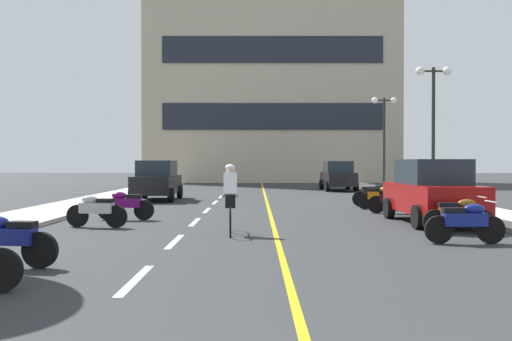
{
  "coord_description": "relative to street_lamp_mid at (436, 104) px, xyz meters",
  "views": [
    {
      "loc": [
        -0.22,
        -2.25,
        1.73
      ],
      "look_at": [
        -0.34,
        21.13,
        1.4
      ],
      "focal_mm": 39.41,
      "sensor_mm": 36.0,
      "label": 1
    }
  ],
  "objects": [
    {
      "name": "street_lamp_far",
      "position": [
        0.2,
        9.68,
        -0.07
      ],
      "size": [
        1.46,
        0.36,
        5.4
      ],
      "color": "black",
      "rests_on": "curb_right"
    },
    {
      "name": "lane_dash_8",
      "position": [
        -9.02,
        13.33,
        -4.11
      ],
      "size": [
        0.14,
        2.2,
        0.01
      ],
      "primitive_type": "cube",
      "color": "silver",
      "rests_on": "ground"
    },
    {
      "name": "lane_dash_5",
      "position": [
        -9.02,
        1.33,
        -4.11
      ],
      "size": [
        0.14,
        2.2,
        0.01
      ],
      "primitive_type": "cube",
      "color": "silver",
      "rests_on": "ground"
    },
    {
      "name": "lane_dash_10",
      "position": [
        -9.02,
        21.33,
        -4.11
      ],
      "size": [
        0.14,
        2.2,
        0.01
      ],
      "primitive_type": "cube",
      "color": "silver",
      "rests_on": "ground"
    },
    {
      "name": "curb_left",
      "position": [
        -14.22,
        3.33,
        -4.06
      ],
      "size": [
        2.4,
        72.0,
        0.12
      ],
      "primitive_type": "cube",
      "color": "#B7B2A8",
      "rests_on": "ground"
    },
    {
      "name": "street_lamp_mid",
      "position": [
        0.0,
        0.0,
        0.0
      ],
      "size": [
        1.46,
        0.36,
        5.52
      ],
      "color": "black",
      "rests_on": "curb_right"
    },
    {
      "name": "lane_dash_3",
      "position": [
        -9.02,
        -6.67,
        -4.11
      ],
      "size": [
        0.14,
        2.2,
        0.01
      ],
      "primitive_type": "cube",
      "color": "silver",
      "rests_on": "ground"
    },
    {
      "name": "lane_dash_11",
      "position": [
        -9.02,
        25.33,
        -4.11
      ],
      "size": [
        0.14,
        2.2,
        0.01
      ],
      "primitive_type": "cube",
      "color": "silver",
      "rests_on": "ground"
    },
    {
      "name": "office_building",
      "position": [
        -5.85,
        27.94,
        5.23
      ],
      "size": [
        22.07,
        7.34,
        18.7
      ],
      "color": "#BCAD93",
      "rests_on": "ground"
    },
    {
      "name": "parked_car_mid",
      "position": [
        -11.78,
        2.75,
        -3.2
      ],
      "size": [
        1.92,
        4.2,
        1.82
      ],
      "color": "black",
      "rests_on": "ground"
    },
    {
      "name": "parked_car_far",
      "position": [
        -2.18,
        11.68,
        -3.2
      ],
      "size": [
        1.96,
        4.22,
        1.82
      ],
      "color": "black",
      "rests_on": "ground"
    },
    {
      "name": "motorcycle_7",
      "position": [
        -2.6,
        -3.98,
        -3.64
      ],
      "size": [
        1.68,
        0.65,
        0.92
      ],
      "color": "black",
      "rests_on": "ground"
    },
    {
      "name": "motorcycle_3",
      "position": [
        -2.79,
        -11.01,
        -3.64
      ],
      "size": [
        1.7,
        0.6,
        0.92
      ],
      "color": "black",
      "rests_on": "ground"
    },
    {
      "name": "lane_dash_4",
      "position": [
        -9.02,
        -2.67,
        -4.11
      ],
      "size": [
        0.14,
        2.2,
        0.01
      ],
      "primitive_type": "cube",
      "color": "silver",
      "rests_on": "ground"
    },
    {
      "name": "motorcycle_5",
      "position": [
        -11.5,
        -8.01,
        -3.64
      ],
      "size": [
        1.69,
        0.61,
        0.92
      ],
      "color": "black",
      "rests_on": "ground"
    },
    {
      "name": "centre_line_yellow",
      "position": [
        -6.77,
        3.33,
        -4.11
      ],
      "size": [
        0.12,
        66.0,
        0.01
      ],
      "primitive_type": "cube",
      "color": "gold",
      "rests_on": "ground"
    },
    {
      "name": "lane_dash_9",
      "position": [
        -9.02,
        17.33,
        -4.11
      ],
      "size": [
        0.14,
        2.2,
        0.01
      ],
      "primitive_type": "cube",
      "color": "silver",
      "rests_on": "ground"
    },
    {
      "name": "curb_right",
      "position": [
        0.18,
        3.33,
        -4.06
      ],
      "size": [
        2.4,
        72.0,
        0.12
      ],
      "primitive_type": "cube",
      "color": "#B7B2A8",
      "rests_on": "ground"
    },
    {
      "name": "motorcycle_9",
      "position": [
        -2.58,
        -0.81,
        -3.64
      ],
      "size": [
        1.7,
        0.6,
        0.92
      ],
      "color": "black",
      "rests_on": "ground"
    },
    {
      "name": "lane_dash_6",
      "position": [
        -9.02,
        5.33,
        -4.11
      ],
      "size": [
        0.14,
        2.2,
        0.01
      ],
      "primitive_type": "cube",
      "color": "silver",
      "rests_on": "ground"
    },
    {
      "name": "ground_plane",
      "position": [
        -7.02,
        0.33,
        -4.12
      ],
      "size": [
        140.0,
        140.0,
        0.0
      ],
      "primitive_type": "plane",
      "color": "#2D3033"
    },
    {
      "name": "motorcycle_6",
      "position": [
        -11.17,
        -6.11,
        -3.64
      ],
      "size": [
        1.7,
        0.6,
        0.92
      ],
      "color": "black",
      "rests_on": "ground"
    },
    {
      "name": "lane_dash_7",
      "position": [
        -9.02,
        9.33,
        -4.11
      ],
      "size": [
        0.14,
        2.2,
        0.01
      ],
      "primitive_type": "cube",
      "color": "silver",
      "rests_on": "ground"
    },
    {
      "name": "lane_dash_1",
      "position": [
        -9.02,
        -14.67,
        -4.11
      ],
      "size": [
        0.14,
        2.2,
        0.01
      ],
      "primitive_type": "cube",
      "color": "silver",
      "rests_on": "ground"
    },
    {
      "name": "parked_car_near",
      "position": [
        -2.24,
        -6.99,
        -3.2
      ],
      "size": [
        2.04,
        4.26,
        1.82
      ],
      "color": "black",
      "rests_on": "ground"
    },
    {
      "name": "lane_dash_2",
      "position": [
        -9.02,
        -10.67,
        -4.11
      ],
      "size": [
        0.14,
        2.2,
        0.01
      ],
      "primitive_type": "cube",
      "color": "silver",
      "rests_on": "ground"
    },
    {
      "name": "motorcycle_2",
      "position": [
        -11.33,
        -13.73,
        -3.64
      ],
      "size": [
        1.7,
        0.6,
        0.92
      ],
      "color": "black",
      "rests_on": "ground"
    },
    {
      "name": "cyclist_rider",
      "position": [
        -7.87,
        -9.41,
        -3.23
      ],
      "size": [
        0.42,
        1.77,
        1.71
      ],
      "color": "black",
      "rests_on": "ground"
    },
    {
      "name": "motorcycle_4",
      "position": [
        -2.36,
        -9.43,
        -3.64
      ],
      "size": [
        1.7,
        0.6,
        0.92
      ],
      "color": "black",
      "rests_on": "ground"
    },
    {
      "name": "motorcycle_8",
      "position": [
        -2.66,
        -2.34,
        -3.64
      ],
      "size": [
        1.67,
        0.7,
        0.92
      ],
      "color": "black",
      "rests_on": "ground"
    }
  ]
}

